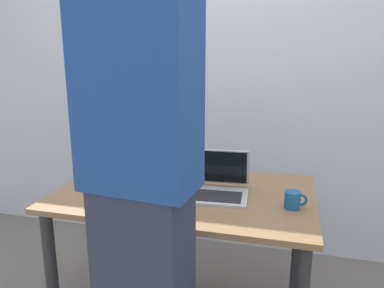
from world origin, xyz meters
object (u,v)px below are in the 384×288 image
(beer_bottle_dark, at_px, (167,161))
(coffee_mug, at_px, (293,200))
(beer_bottle_brown, at_px, (149,164))
(beer_bottle_green, at_px, (151,171))
(laptop, at_px, (213,185))
(person_figure, at_px, (142,194))

(beer_bottle_dark, distance_m, coffee_mug, 0.70)
(beer_bottle_brown, distance_m, coffee_mug, 0.77)
(beer_bottle_dark, bearing_deg, beer_bottle_green, -101.43)
(laptop, distance_m, beer_bottle_green, 0.32)
(beer_bottle_dark, xyz_separation_m, coffee_mug, (0.67, -0.19, -0.08))
(beer_bottle_dark, bearing_deg, person_figure, -78.33)
(person_figure, xyz_separation_m, coffee_mug, (0.52, 0.52, -0.18))
(person_figure, bearing_deg, beer_bottle_dark, 101.67)
(person_figure, bearing_deg, beer_bottle_green, 108.16)
(beer_bottle_green, bearing_deg, beer_bottle_dark, 78.57)
(laptop, bearing_deg, coffee_mug, -13.51)
(beer_bottle_brown, distance_m, person_figure, 0.71)
(beer_bottle_brown, xyz_separation_m, coffee_mug, (0.75, -0.14, -0.07))
(beer_bottle_green, bearing_deg, laptop, 11.58)
(laptop, height_order, person_figure, person_figure)
(laptop, relative_size, beer_bottle_brown, 1.25)
(beer_bottle_brown, bearing_deg, beer_bottle_green, -65.30)
(beer_bottle_brown, height_order, beer_bottle_green, beer_bottle_brown)
(beer_bottle_dark, relative_size, beer_bottle_green, 1.06)
(coffee_mug, bearing_deg, beer_bottle_dark, 163.85)
(beer_bottle_dark, height_order, beer_bottle_brown, beer_bottle_dark)
(beer_bottle_dark, relative_size, person_figure, 0.16)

